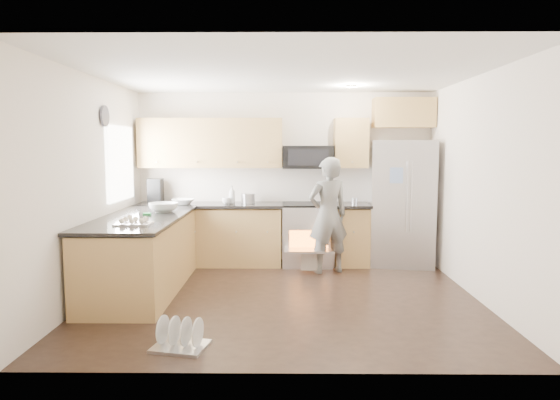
{
  "coord_description": "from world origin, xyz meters",
  "views": [
    {
      "loc": [
        0.0,
        -5.74,
        1.76
      ],
      "look_at": [
        -0.06,
        0.5,
        1.11
      ],
      "focal_mm": 32.0,
      "sensor_mm": 36.0,
      "label": 1
    }
  ],
  "objects_px": {
    "refrigerator": "(403,203)",
    "person": "(328,215)",
    "stove_range": "(308,220)",
    "dish_rack": "(180,340)"
  },
  "relations": [
    {
      "from": "refrigerator",
      "to": "person",
      "type": "height_order",
      "value": "refrigerator"
    },
    {
      "from": "refrigerator",
      "to": "dish_rack",
      "type": "relative_size",
      "value": 3.57
    },
    {
      "from": "stove_range",
      "to": "dish_rack",
      "type": "distance_m",
      "value": 3.49
    },
    {
      "from": "stove_range",
      "to": "person",
      "type": "relative_size",
      "value": 1.1
    },
    {
      "from": "stove_range",
      "to": "refrigerator",
      "type": "height_order",
      "value": "refrigerator"
    },
    {
      "from": "refrigerator",
      "to": "person",
      "type": "xyz_separation_m",
      "value": [
        -1.16,
        -0.5,
        -0.12
      ]
    },
    {
      "from": "stove_range",
      "to": "person",
      "type": "xyz_separation_m",
      "value": [
        0.26,
        -0.49,
        0.14
      ]
    },
    {
      "from": "stove_range",
      "to": "dish_rack",
      "type": "bearing_deg",
      "value": -111.61
    },
    {
      "from": "stove_range",
      "to": "person",
      "type": "distance_m",
      "value": 0.57
    },
    {
      "from": "dish_rack",
      "to": "stove_range",
      "type": "bearing_deg",
      "value": 68.39
    }
  ]
}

